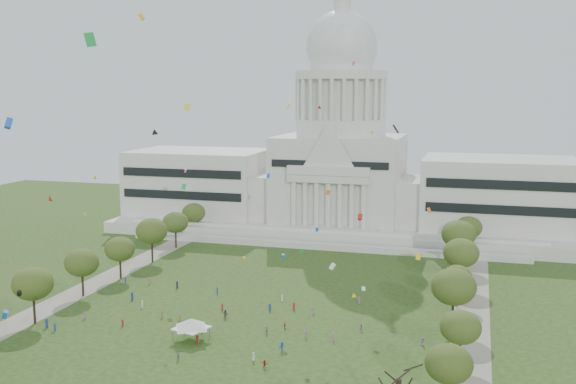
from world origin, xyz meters
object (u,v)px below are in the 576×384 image
Objects in this scene: big_bare_tree at (399,375)px; person_0 at (423,342)px; event_tent at (191,323)px; capitol at (340,169)px.

big_bare_tree is 35.82m from person_0.
person_0 is (0.87, 34.94, -7.84)m from big_bare_tree.
capitol is at bearing 86.63° from event_tent.
big_bare_tree reaches higher than event_tent.
capitol reaches higher than event_tent.
big_bare_tree is 51.65m from event_tent.
capitol reaches higher than big_bare_tree.
person_0 is at bearing 88.57° from big_bare_tree.
big_bare_tree is at bearing -31.02° from person_0.
capitol is 96.26× the size of person_0.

